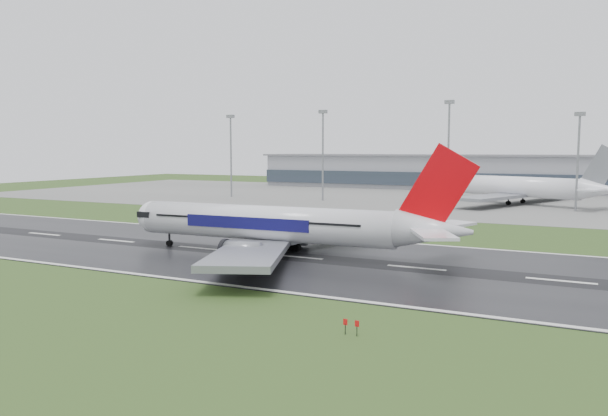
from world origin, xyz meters
The scene contains 10 objects.
ground centered at (0.00, 0.00, 0.00)m, with size 520.00×520.00×0.00m, color #2A4519.
runway centered at (0.00, 0.00, 0.05)m, with size 400.00×45.00×0.10m, color black.
apron centered at (0.00, 125.00, 0.04)m, with size 400.00×130.00×0.08m, color slate.
terminal centered at (0.00, 185.00, 7.50)m, with size 240.00×36.00×15.00m, color gray.
main_airliner centered at (-22.37, 0.53, 9.06)m, with size 60.68×57.79×17.92m, color silver, non-canonical shape.
parked_airliner centered at (2.34, 115.57, 9.39)m, with size 63.50×59.12×18.61m, color white, non-canonical shape.
floodmast_0 centered at (-98.03, 100.00, 14.91)m, with size 0.64×0.64×29.82m, color gray.
floodmast_1 centered at (-59.93, 100.00, 15.24)m, with size 0.64×0.64×30.48m, color gray.
floodmast_2 centered at (-16.39, 100.00, 16.12)m, with size 0.64×0.64×32.24m, color gray.
floodmast_3 centered at (20.83, 100.00, 13.76)m, with size 0.64×0.64×27.52m, color gray.
Camera 1 is at (21.81, -84.18, 17.85)m, focal length 33.88 mm.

